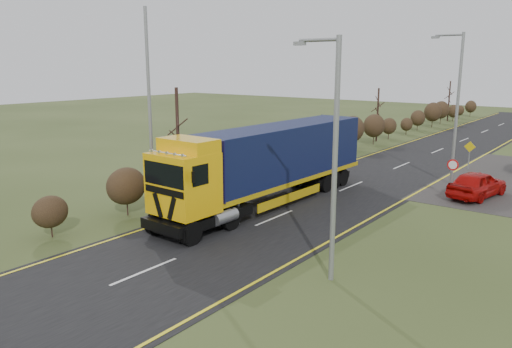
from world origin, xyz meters
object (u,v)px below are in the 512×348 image
object	(u,v)px
lorry	(269,160)
streetlight_near	(333,152)
car_red_hatchback	(477,184)
speed_sign	(452,172)

from	to	relation	value
lorry	streetlight_near	xyz separation A→B (m)	(7.12, -6.26, 2.08)
lorry	car_red_hatchback	world-z (taller)	lorry
streetlight_near	lorry	bearing A→B (deg)	138.67
car_red_hatchback	speed_sign	bearing A→B (deg)	58.43
lorry	speed_sign	world-z (taller)	lorry
car_red_hatchback	streetlight_near	bearing A→B (deg)	96.29
lorry	speed_sign	xyz separation A→B (m)	(7.23, 7.08, -0.86)
streetlight_near	speed_sign	xyz separation A→B (m)	(0.11, 13.35, -2.93)
car_red_hatchback	lorry	bearing A→B (deg)	55.73
lorry	speed_sign	size ratio (longest dim) A/B	6.86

